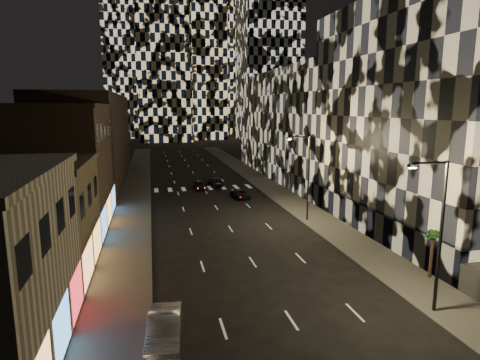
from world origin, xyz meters
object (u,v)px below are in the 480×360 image
car_dark_midlane (200,185)px  car_dark_oncoming (215,182)px  streetlight_near (438,226)px  streetlight_far (306,172)px  car_dark_rightlane (241,194)px  palm_tree (433,239)px  car_silver_parked (164,330)px

car_dark_midlane → car_dark_oncoming: 3.56m
streetlight_near → streetlight_far: bearing=90.0°
car_dark_rightlane → palm_tree: size_ratio=1.15×
streetlight_near → car_dark_oncoming: (-6.30, 41.39, -4.66)m
car_silver_parked → car_dark_midlane: car_silver_parked is taller
streetlight_far → car_dark_midlane: bearing=115.3°
car_silver_parked → palm_tree: size_ratio=1.37×
streetlight_near → car_dark_rightlane: (-4.35, 32.13, -4.80)m
car_dark_oncoming → car_dark_midlane: bearing=38.8°
car_dark_oncoming → car_dark_rightlane: size_ratio=1.20×
car_silver_parked → car_dark_midlane: bearing=86.1°
streetlight_far → car_dark_midlane: size_ratio=2.34×
streetlight_near → palm_tree: streetlight_near is taller
streetlight_near → streetlight_far: same height
car_dark_oncoming → palm_tree: 38.48m
car_dark_midlane → car_dark_rightlane: 8.39m
streetlight_far → car_dark_oncoming: size_ratio=1.88×
streetlight_far → streetlight_near: bearing=-90.0°
car_silver_parked → car_dark_rightlane: car_silver_parked is taller
car_dark_oncoming → car_dark_rightlane: 9.46m
car_dark_rightlane → streetlight_near: bearing=-89.4°
car_silver_parked → car_dark_oncoming: (9.25, 41.15, -0.09)m
car_dark_rightlane → palm_tree: 29.06m
car_dark_oncoming → car_dark_rightlane: (1.95, -9.26, -0.14)m
car_dark_midlane → car_dark_rightlane: bearing=-57.6°
palm_tree → streetlight_far: bearing=101.2°
streetlight_near → palm_tree: (3.15, 4.16, -2.33)m
streetlight_near → car_dark_oncoming: 42.13m
streetlight_far → car_dark_rightlane: (-4.35, 12.13, -4.80)m
car_dark_oncoming → car_dark_rightlane: car_dark_oncoming is taller
streetlight_far → palm_tree: (3.15, -15.84, -2.33)m
streetlight_near → car_dark_rightlane: size_ratio=2.25×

